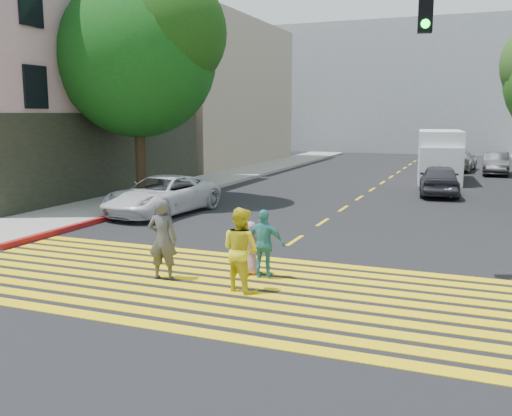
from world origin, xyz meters
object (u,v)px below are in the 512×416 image
Objects in this scene: tree_left at (139,49)px; dark_car_parked at (495,163)px; silver_car at (458,160)px; pedestrian_child at (250,248)px; pedestrian_man at (163,239)px; dark_car_near at (439,180)px; white_van at (439,157)px; pedestrian_extra at (264,244)px; pedestrian_woman at (241,249)px; white_sedan at (162,195)px.

tree_left is 2.24× the size of dark_car_parked.
pedestrian_child is at bearing 88.51° from silver_car.
pedestrian_man is 0.43× the size of dark_car_near.
silver_car is 6.63m from white_van.
pedestrian_child is 27.19m from silver_car.
dark_car_near reaches higher than dark_car_parked.
tree_left is 13.22m from pedestrian_extra.
pedestrian_extra is 0.33× the size of silver_car.
pedestrian_man reaches higher than pedestrian_woman.
pedestrian_woman is 0.43× the size of dark_car_parked.
white_sedan is at bearing -30.11° from pedestrian_woman.
tree_left is 13.93m from dark_car_near.
silver_car is at bearing -102.77° from pedestrian_extra.
pedestrian_child is 20.60m from white_van.
pedestrian_man is at bearing 67.58° from dark_car_near.
white_van reaches higher than white_sedan.
pedestrian_extra is at bearing 151.50° from pedestrian_child.
tree_left reaches higher than white_sedan.
pedestrian_extra reaches higher than silver_car.
tree_left is 7.49× the size of pedestrian_child.
pedestrian_extra is at bearing -167.59° from pedestrian_man.
pedestrian_man reaches higher than pedestrian_child.
dark_car_near is at bearing -117.34° from pedestrian_man.
white_van is at bearing 65.67° from white_sedan.
pedestrian_extra is (0.41, -0.15, 0.16)m from pedestrian_child.
white_sedan is at bearing -51.40° from pedestrian_extra.
pedestrian_man is 0.30× the size of white_van.
dark_car_near is at bearing 50.50° from white_sedan.
pedestrian_extra reaches higher than dark_car_near.
pedestrian_man is 1.91m from pedestrian_woman.
dark_car_near is (2.99, 14.78, 0.10)m from pedestrian_child.
pedestrian_child is 15.08m from dark_car_near.
silver_car is at bearing -111.01° from pedestrian_man.
pedestrian_extra is 15.14m from dark_car_near.
white_sedan is (-6.35, 6.28, -0.08)m from pedestrian_extra.
pedestrian_child is 0.30× the size of dark_car_parked.
dark_car_near reaches higher than silver_car.
tree_left reaches higher than pedestrian_child.
tree_left reaches higher than pedestrian_man.
white_van reaches higher than pedestrian_child.
pedestrian_child is (-0.29, 1.18, -0.26)m from pedestrian_woman.
pedestrian_woman reaches higher than pedestrian_child.
white_van is (-0.42, 5.65, 0.58)m from dark_car_near.
tree_left reaches higher than white_van.
pedestrian_woman is at bearing -48.60° from tree_left.
white_van is (2.16, 20.57, 0.52)m from pedestrian_extra.
pedestrian_extra is 8.92m from white_sedan.
white_sedan is 16.65m from white_van.
dark_car_parked is at bearing -116.08° from pedestrian_man.
dark_car_near is at bearing -106.54° from pedestrian_extra.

